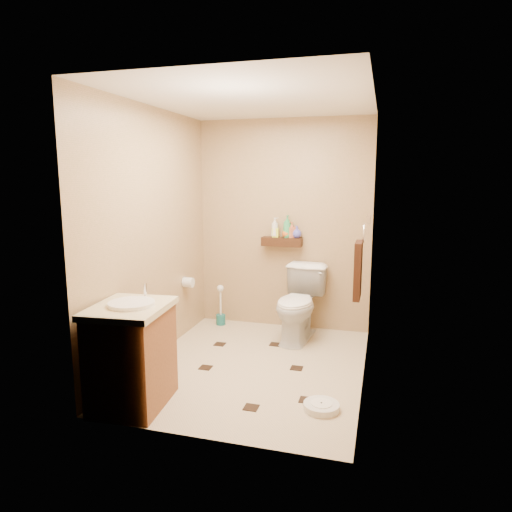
% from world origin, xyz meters
% --- Properties ---
extents(ground, '(2.50, 2.50, 0.00)m').
position_xyz_m(ground, '(0.00, 0.00, 0.00)').
color(ground, '#C7B391').
rests_on(ground, ground).
extents(wall_back, '(2.00, 0.04, 2.40)m').
position_xyz_m(wall_back, '(0.00, 1.25, 1.20)').
color(wall_back, '#A4825E').
rests_on(wall_back, ground).
extents(wall_front, '(2.00, 0.04, 2.40)m').
position_xyz_m(wall_front, '(0.00, -1.25, 1.20)').
color(wall_front, '#A4825E').
rests_on(wall_front, ground).
extents(wall_left, '(0.04, 2.50, 2.40)m').
position_xyz_m(wall_left, '(-1.00, 0.00, 1.20)').
color(wall_left, '#A4825E').
rests_on(wall_left, ground).
extents(wall_right, '(0.04, 2.50, 2.40)m').
position_xyz_m(wall_right, '(1.00, 0.00, 1.20)').
color(wall_right, '#A4825E').
rests_on(wall_right, ground).
extents(ceiling, '(2.00, 2.50, 0.02)m').
position_xyz_m(ceiling, '(0.00, 0.00, 2.40)').
color(ceiling, silver).
rests_on(ceiling, wall_back).
extents(wall_shelf, '(0.46, 0.14, 0.10)m').
position_xyz_m(wall_shelf, '(0.00, 1.17, 1.02)').
color(wall_shelf, '#3B2010').
rests_on(wall_shelf, wall_back).
extents(floor_accents, '(1.20, 1.47, 0.01)m').
position_xyz_m(floor_accents, '(0.05, -0.06, 0.00)').
color(floor_accents, black).
rests_on(floor_accents, ground).
extents(toilet, '(0.52, 0.82, 0.80)m').
position_xyz_m(toilet, '(0.27, 0.83, 0.40)').
color(toilet, white).
rests_on(toilet, ground).
extents(vanity, '(0.59, 0.70, 0.92)m').
position_xyz_m(vanity, '(-0.70, -0.95, 0.41)').
color(vanity, brown).
rests_on(vanity, ground).
extents(bathroom_scale, '(0.34, 0.34, 0.06)m').
position_xyz_m(bathroom_scale, '(0.72, -0.64, 0.03)').
color(bathroom_scale, silver).
rests_on(bathroom_scale, ground).
extents(toilet_brush, '(0.11, 0.11, 0.49)m').
position_xyz_m(toilet_brush, '(-0.72, 1.07, 0.17)').
color(toilet_brush, '#186363').
rests_on(toilet_brush, ground).
extents(towel_ring, '(0.12, 0.30, 0.76)m').
position_xyz_m(towel_ring, '(0.91, 0.25, 0.95)').
color(towel_ring, silver).
rests_on(towel_ring, wall_right).
extents(toilet_paper, '(0.12, 0.11, 0.12)m').
position_xyz_m(toilet_paper, '(-0.94, 0.65, 0.60)').
color(toilet_paper, silver).
rests_on(toilet_paper, wall_left).
extents(bottle_a, '(0.10, 0.10, 0.23)m').
position_xyz_m(bottle_a, '(-0.08, 1.17, 1.18)').
color(bottle_a, silver).
rests_on(bottle_a, wall_shelf).
extents(bottle_b, '(0.08, 0.08, 0.16)m').
position_xyz_m(bottle_b, '(-0.07, 1.17, 1.15)').
color(bottle_b, '#D3E32F').
rests_on(bottle_b, wall_shelf).
extents(bottle_c, '(0.11, 0.11, 0.13)m').
position_xyz_m(bottle_c, '(0.05, 1.17, 1.14)').
color(bottle_c, '#DA5F19').
rests_on(bottle_c, wall_shelf).
extents(bottle_d, '(0.12, 0.12, 0.25)m').
position_xyz_m(bottle_d, '(0.06, 1.17, 1.20)').
color(bottle_d, '#33995A').
rests_on(bottle_d, wall_shelf).
extents(bottle_e, '(0.12, 0.12, 0.18)m').
position_xyz_m(bottle_e, '(0.11, 1.17, 1.16)').
color(bottle_e, '#C86842').
rests_on(bottle_e, wall_shelf).
extents(bottle_f, '(0.14, 0.14, 0.14)m').
position_xyz_m(bottle_f, '(0.17, 1.17, 1.14)').
color(bottle_f, '#494CB8').
rests_on(bottle_f, wall_shelf).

